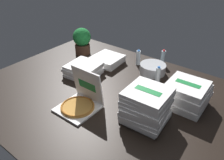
% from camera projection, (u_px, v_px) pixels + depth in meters
% --- Properties ---
extents(ground_plane, '(3.20, 2.40, 0.02)m').
position_uv_depth(ground_plane, '(109.00, 95.00, 2.67)').
color(ground_plane, black).
extents(open_pizza_box, '(0.40, 0.41, 0.42)m').
position_uv_depth(open_pizza_box, '(80.00, 102.00, 2.42)').
color(open_pizza_box, white).
rests_on(open_pizza_box, ground_plane).
extents(pizza_stack_left_mid, '(0.43, 0.44, 0.12)m').
position_uv_depth(pizza_stack_left_mid, '(107.00, 60.00, 3.32)').
color(pizza_stack_left_mid, white).
rests_on(pizza_stack_left_mid, ground_plane).
extents(pizza_stack_center_near, '(0.44, 0.43, 0.28)m').
position_uv_depth(pizza_stack_center_near, '(187.00, 95.00, 2.42)').
color(pizza_stack_center_near, white).
rests_on(pizza_stack_center_near, ground_plane).
extents(pizza_stack_right_far, '(0.45, 0.45, 0.16)m').
position_uv_depth(pizza_stack_right_far, '(83.00, 70.00, 3.02)').
color(pizza_stack_right_far, white).
rests_on(pizza_stack_right_far, ground_plane).
extents(pizza_stack_left_near, '(0.47, 0.46, 0.36)m').
position_uv_depth(pizza_stack_left_near, '(146.00, 106.00, 2.19)').
color(pizza_stack_left_near, white).
rests_on(pizza_stack_left_near, ground_plane).
extents(ice_bucket, '(0.35, 0.35, 0.13)m').
position_uv_depth(ice_bucket, '(153.00, 69.00, 3.07)').
color(ice_bucket, '#B7BABF').
rests_on(ice_bucket, ground_plane).
extents(water_bottle_0, '(0.06, 0.06, 0.23)m').
position_uv_depth(water_bottle_0, '(158.00, 75.00, 2.84)').
color(water_bottle_0, white).
rests_on(water_bottle_0, ground_plane).
extents(water_bottle_1, '(0.06, 0.06, 0.23)m').
position_uv_depth(water_bottle_1, '(138.00, 58.00, 3.26)').
color(water_bottle_1, white).
rests_on(water_bottle_1, ground_plane).
extents(water_bottle_2, '(0.06, 0.06, 0.23)m').
position_uv_depth(water_bottle_2, '(163.00, 58.00, 3.27)').
color(water_bottle_2, silver).
rests_on(water_bottle_2, ground_plane).
extents(potted_plant, '(0.28, 0.28, 0.42)m').
position_uv_depth(potted_plant, '(82.00, 40.00, 3.55)').
color(potted_plant, '#513323').
rests_on(potted_plant, ground_plane).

